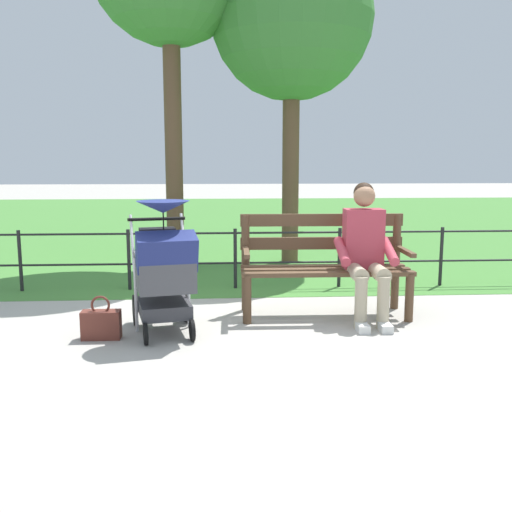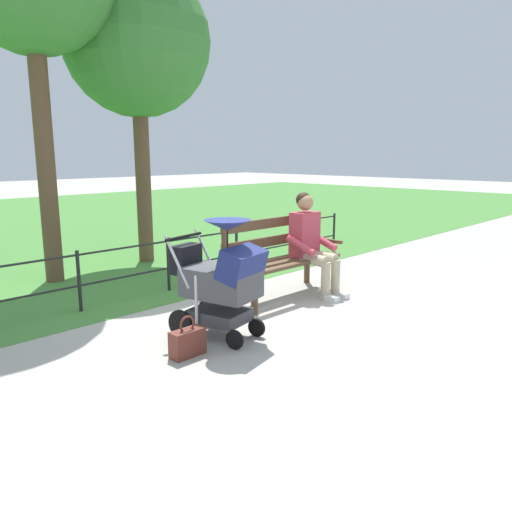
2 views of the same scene
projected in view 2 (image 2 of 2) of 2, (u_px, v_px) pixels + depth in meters
The scene contains 7 objects.
ground_plane at pixel (238, 312), 5.62m from camera, with size 60.00×60.00×0.00m, color #ADA89E.
park_bench at pixel (279, 254), 6.17m from camera, with size 1.61×0.62×0.96m.
person_on_bench at pixel (311, 241), 6.24m from camera, with size 0.54×0.74×1.28m.
stroller at pixel (221, 278), 4.73m from camera, with size 0.67×0.96×1.15m.
handbag at pixel (188, 342), 4.38m from camera, with size 0.32×0.14×0.37m.
park_fence at pixel (185, 256), 6.61m from camera, with size 7.32×0.04×0.70m.
tree_behind_fence at pixel (137, 44), 7.61m from camera, with size 2.24×2.24×4.53m.
Camera 2 is at (3.74, 3.87, 1.75)m, focal length 35.11 mm.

